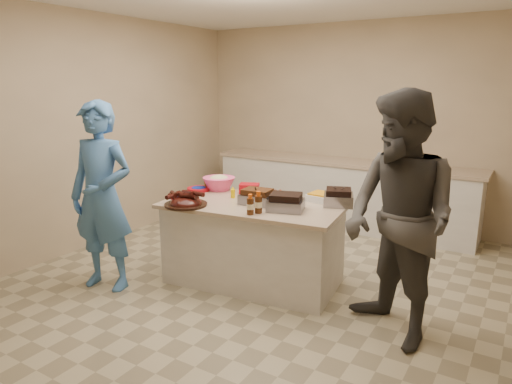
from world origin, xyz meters
The scene contains 20 objects.
room centered at (0.00, 0.00, 0.00)m, with size 4.50×5.00×2.70m, color tan, non-canonical shape.
back_counter centered at (0.00, 2.20, 0.45)m, with size 3.60×0.64×0.90m, color beige, non-canonical shape.
island centered at (-0.03, -0.01, 0.00)m, with size 1.69×0.89×0.80m, color beige, non-canonical shape.
rib_platter centered at (-0.52, -0.40, 0.80)m, with size 0.40×0.40×0.16m, color #380F0A, non-canonical shape.
pulled_pork_tray centered at (0.01, 0.00, 0.80)m, with size 0.30×0.23×0.09m, color #47230F.
brisket_tray centered at (0.34, -0.05, 0.80)m, with size 0.31×0.26×0.09m, color black.
roasting_pan centered at (0.68, 0.35, 0.80)m, with size 0.27×0.27×0.11m, color gray.
coleslaw_bowl centered at (-0.63, 0.27, 0.80)m, with size 0.34×0.34×0.23m, color #FF4E8B, non-canonical shape.
sausage_plate centered at (-0.02, 0.30, 0.80)m, with size 0.31×0.31×0.05m, color silver.
mac_cheese_dish centered at (0.52, 0.42, 0.80)m, with size 0.32×0.23×0.08m, color orange.
bbq_bottle_a centered at (0.14, -0.34, 0.80)m, with size 0.06×0.06×0.18m, color #3D1E0C.
bbq_bottle_b centered at (0.18, -0.26, 0.80)m, with size 0.07×0.07×0.20m, color #3D1E0C.
mustard_bottle centered at (-0.31, 0.07, 0.80)m, with size 0.04×0.04×0.12m, color #F0C300.
sauce_bowl centered at (-0.08, 0.14, 0.80)m, with size 0.15×0.05×0.15m, color silver.
plate_stack_large centered at (-0.81, 0.14, 0.80)m, with size 0.24×0.24×0.03m, color maroon.
plate_stack_small centered at (-0.76, -0.21, 0.80)m, with size 0.19×0.19×0.03m, color maroon.
plastic_cup centered at (-0.77, 0.26, 0.80)m, with size 0.09×0.08×0.09m, color #A46410.
basket_stack centered at (-0.28, 0.32, 0.80)m, with size 0.20×0.15×0.10m, color maroon.
guest_blue centered at (-1.18, -0.81, 0.00)m, with size 0.64×1.77×0.42m, color #4072B2.
guest_gray centered at (1.40, -0.30, 0.00)m, with size 0.91×1.88×0.71m, color #43403C.
Camera 1 is at (2.17, -3.55, 1.91)m, focal length 32.00 mm.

